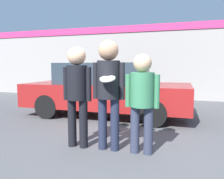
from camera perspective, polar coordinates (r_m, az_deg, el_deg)
ground_plane at (r=3.93m, az=1.29°, el=-15.16°), size 56.00×56.00×0.00m
storefront_building at (r=9.83m, az=11.47°, el=7.24°), size 24.00×0.22×3.24m
person_left at (r=3.83m, az=-9.09°, el=0.52°), size 0.53×0.36×1.76m
person_middle_with_frisbee at (r=3.64m, az=-0.90°, el=1.48°), size 0.55×0.57×1.85m
person_right at (r=3.53m, az=7.87°, el=-1.42°), size 0.55×0.38×1.62m
parked_car_near at (r=6.35m, az=-1.58°, el=0.08°), size 4.65×1.95×1.52m
shrub at (r=10.16m, az=-8.05°, el=0.49°), size 0.90×0.90×0.90m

